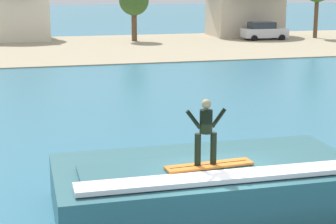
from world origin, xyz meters
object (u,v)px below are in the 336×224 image
surfboard (209,165)px  car_far_shore (264,31)px  wave_crest (207,185)px  tree_short_bushy (134,1)px  surfer (206,129)px  house_gabled_white (245,1)px  house_small_cottage (20,4)px

surfboard → car_far_shore: 44.74m
wave_crest → car_far_shore: 44.15m
wave_crest → surfboard: (-0.15, -0.58, 0.75)m
wave_crest → tree_short_bushy: tree_short_bushy is taller
car_far_shore → tree_short_bushy: (-12.92, 1.92, 3.00)m
surfboard → surfer: surfer is taller
surfer → house_gabled_white: bearing=67.2°
house_gabled_white → car_far_shore: bearing=-86.2°
car_far_shore → house_small_cottage: bearing=165.8°
surfboard → surfer: (-0.10, -0.01, 0.97)m
surfer → surfboard: bearing=3.7°
wave_crest → tree_short_bushy: (6.07, 41.77, 3.30)m
car_far_shore → surfer: bearing=-115.5°
surfboard → tree_short_bushy: bearing=81.6°
surfboard → surfer: bearing=-176.3°
surfboard → surfer: size_ratio=1.37×
surfboard → house_gabled_white: size_ratio=0.26×
surfer → tree_short_bushy: 42.86m
house_gabled_white → house_small_cottage: house_small_cottage is taller
tree_short_bushy → house_small_cottage: bearing=159.4°
wave_crest → surfboard: surfboard is taller
surfboard → surfer: 0.98m
wave_crest → house_small_cottage: (-4.75, 45.84, 2.98)m
wave_crest → house_small_cottage: size_ratio=1.13×
car_far_shore → house_gabled_white: 5.40m
wave_crest → tree_short_bushy: 42.34m
wave_crest → house_small_cottage: house_small_cottage is taller
surfboard → house_gabled_white: bearing=67.3°
house_gabled_white → house_small_cottage: bearing=176.6°
house_gabled_white → surfer: bearing=-112.8°
surfer → wave_crest: bearing=66.5°
house_small_cottage → house_gabled_white: bearing=-3.4°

